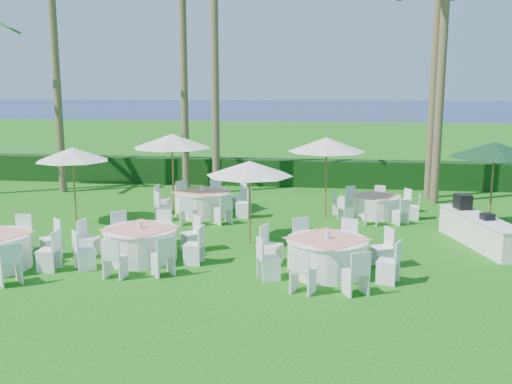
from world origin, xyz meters
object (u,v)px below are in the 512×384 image
banquet_table_b (141,243)px  umbrella_c (172,141)px  umbrella_b (250,168)px  umbrella_green (495,150)px  umbrella_d (327,145)px  buffet_table (479,230)px  banquet_table_e (202,203)px  banquet_table_f (376,205)px  banquet_table_c (327,255)px  umbrella_a (72,154)px

banquet_table_b → umbrella_c: umbrella_c is taller
umbrella_b → umbrella_green: size_ratio=0.88×
umbrella_d → buffet_table: (4.41, -2.97, -2.08)m
banquet_table_e → umbrella_d: umbrella_d is taller
banquet_table_f → umbrella_green: bearing=-25.0°
banquet_table_c → umbrella_b: (-2.25, 2.39, 1.74)m
umbrella_a → buffet_table: bearing=-4.2°
banquet_table_c → banquet_table_f: 6.61m
umbrella_green → umbrella_c: bearing=173.5°
banquet_table_e → umbrella_a: size_ratio=1.37×
umbrella_d → umbrella_b: bearing=-119.9°
banquet_table_b → banquet_table_c: banquet_table_c is taller
banquet_table_b → banquet_table_c: bearing=-5.2°
banquet_table_b → umbrella_a: 5.31m
banquet_table_f → umbrella_b: umbrella_b is taller
umbrella_b → umbrella_d: 4.25m
banquet_table_c → umbrella_b: 3.72m
umbrella_b → buffet_table: size_ratio=0.67×
banquet_table_b → buffet_table: size_ratio=0.92×
umbrella_a → banquet_table_f: bearing=13.6°
banquet_table_b → umbrella_c: size_ratio=1.20×
umbrella_c → umbrella_d: 5.41m
umbrella_a → umbrella_green: size_ratio=0.90×
umbrella_b → banquet_table_f: bearing=46.2°
umbrella_d → buffet_table: umbrella_d is taller
umbrella_c → umbrella_d: size_ratio=1.02×
banquet_table_f → umbrella_c: bearing=-176.9°
banquet_table_c → banquet_table_e: size_ratio=0.99×
umbrella_d → buffet_table: bearing=-34.0°
banquet_table_e → buffet_table: size_ratio=0.94×
umbrella_green → umbrella_d: bearing=166.5°
banquet_table_e → umbrella_c: size_ratio=1.22×
umbrella_b → banquet_table_e: bearing=122.7°
banquet_table_e → umbrella_d: (4.30, 0.27, 2.08)m
banquet_table_b → umbrella_a: (-3.46, 3.57, 1.86)m
banquet_table_b → banquet_table_e: banquet_table_e is taller
umbrella_green → umbrella_a: bearing=-176.5°
banquet_table_b → banquet_table_e: size_ratio=0.98×
buffet_table → umbrella_d: bearing=146.0°
umbrella_a → buffet_table: umbrella_a is taller
banquet_table_b → banquet_table_e: (0.42, 5.34, 0.01)m
banquet_table_e → umbrella_b: bearing=-57.3°
banquet_table_c → umbrella_d: (-0.14, 6.06, 2.08)m
banquet_table_f → buffet_table: buffet_table is taller
umbrella_b → banquet_table_c: bearing=-46.7°
banquet_table_c → umbrella_d: size_ratio=1.23×
umbrella_green → banquet_table_b: bearing=-156.1°
umbrella_c → umbrella_green: umbrella_c is taller
banquet_table_f → umbrella_a: size_ratio=1.18×
umbrella_b → umbrella_c: umbrella_c is taller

